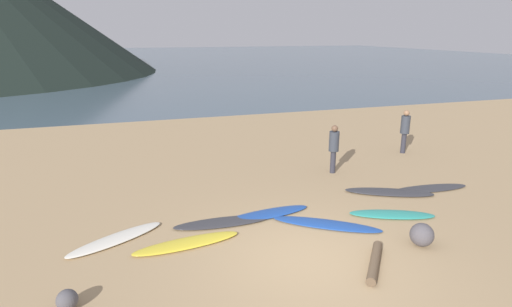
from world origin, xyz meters
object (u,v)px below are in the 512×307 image
beach_rock_near (422,235)px  surfboard_5 (392,214)px  surfboard_4 (326,224)px  surfboard_7 (430,188)px  driftwood_log (375,262)px  person_0 (334,145)px  person_1 (405,128)px  surfboard_0 (116,239)px  surfboard_6 (389,192)px  surfboard_3 (266,214)px  surfboard_1 (187,243)px  beach_rock_far (67,300)px  surfboard_2 (223,222)px

beach_rock_near → surfboard_5: bearing=78.5°
surfboard_4 → surfboard_7: bearing=50.8°
beach_rock_near → driftwood_log: bearing=-163.7°
person_0 → person_1: person_1 is taller
surfboard_0 → surfboard_6: surfboard_6 is taller
surfboard_3 → person_0: 3.99m
surfboard_5 → person_1: bearing=73.0°
person_1 → beach_rock_near: 7.22m
surfboard_1 → surfboard_5: bearing=-8.1°
surfboard_0 → surfboard_5: bearing=-35.0°
surfboard_0 → person_0: (6.55, 2.62, 0.87)m
driftwood_log → beach_rock_far: beach_rock_far is taller
surfboard_0 → person_1: (10.10, 3.86, 0.90)m
surfboard_4 → surfboard_7: surfboard_4 is taller
surfboard_0 → surfboard_5: 6.47m
surfboard_7 → driftwood_log: driftwood_log is taller
person_0 → person_1: size_ratio=0.97×
surfboard_3 → surfboard_4: bearing=-46.1°
person_1 → beach_rock_far: person_1 is taller
surfboard_0 → surfboard_7: surfboard_0 is taller
surfboard_1 → driftwood_log: size_ratio=1.60×
surfboard_1 → surfboard_7: (7.09, 1.11, -0.01)m
person_0 → beach_rock_far: bearing=115.4°
beach_rock_near → surfboard_7: bearing=47.5°
beach_rock_near → person_1: bearing=56.5°
surfboard_3 → surfboard_7: surfboard_3 is taller
person_0 → driftwood_log: (-1.81, -5.17, -0.82)m
surfboard_4 → person_1: (5.44, 4.57, 0.91)m
surfboard_0 → surfboard_1: 1.57m
surfboard_1 → surfboard_5: 4.99m
surfboard_5 → person_1: size_ratio=1.28×
surfboard_3 → person_1: (6.61, 3.63, 0.91)m
surfboard_6 → beach_rock_far: 8.38m
surfboard_0 → surfboard_2: bearing=-26.0°
surfboard_6 → surfboard_7: (1.30, -0.08, -0.01)m
driftwood_log → surfboard_4: bearing=92.9°
surfboard_4 → beach_rock_far: beach_rock_far is taller
surfboard_1 → driftwood_log: driftwood_log is taller
driftwood_log → beach_rock_far: 5.48m
surfboard_2 → beach_rock_near: (3.75, -2.25, 0.21)m
person_1 → driftwood_log: size_ratio=1.12×
surfboard_1 → driftwood_log: 3.82m
person_1 → beach_rock_near: person_1 is taller
surfboard_2 → person_0: (4.17, 2.51, 0.88)m
beach_rock_far → surfboard_6: bearing=18.8°
surfboard_3 → beach_rock_near: size_ratio=4.68×
surfboard_1 → person_1: bearing=20.1°
surfboard_6 → person_1: bearing=74.6°
surfboard_6 → surfboard_5: bearing=-96.6°
surfboard_4 → surfboard_0: bearing=-154.9°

